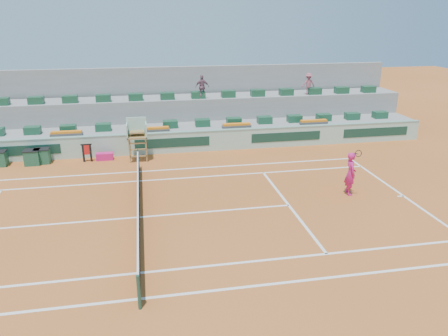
{
  "coord_description": "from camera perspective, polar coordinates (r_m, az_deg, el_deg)",
  "views": [
    {
      "loc": [
        0.45,
        -16.49,
        7.96
      ],
      "look_at": [
        4.0,
        2.5,
        1.0
      ],
      "focal_mm": 35.0,
      "sensor_mm": 36.0,
      "label": 1
    }
  ],
  "objects": [
    {
      "name": "towel_rack",
      "position": [
        25.48,
        -17.48,
        2.09
      ],
      "size": [
        0.6,
        0.1,
        1.03
      ],
      "color": "black",
      "rests_on": "ground"
    },
    {
      "name": "flower_planters",
      "position": [
        26.41,
        -14.52,
        4.64
      ],
      "size": [
        26.8,
        0.36,
        0.28
      ],
      "color": "#4C4C4C",
      "rests_on": "seating_tier_lower"
    },
    {
      "name": "player_bag",
      "position": [
        25.62,
        -15.31,
        1.47
      ],
      "size": [
        0.93,
        0.41,
        0.41
      ],
      "primitive_type": "cube",
      "color": "#D41B74",
      "rests_on": "ground"
    },
    {
      "name": "umpire_chair",
      "position": [
        24.83,
        -11.3,
        4.45
      ],
      "size": [
        1.1,
        0.9,
        2.4
      ],
      "color": "olive",
      "rests_on": "ground"
    },
    {
      "name": "court_lines",
      "position": [
        18.31,
        -11.0,
        -6.33
      ],
      "size": [
        23.89,
        11.09,
        0.01
      ],
      "color": "white",
      "rests_on": "ground"
    },
    {
      "name": "spectator_mid",
      "position": [
        28.6,
        -2.87,
        10.53
      ],
      "size": [
        0.91,
        0.41,
        1.52
      ],
      "primitive_type": "imported",
      "rotation": [
        0.0,
        0.0,
        3.19
      ],
      "color": "#7B5263",
      "rests_on": "seating_tier_upper"
    },
    {
      "name": "stadium_back_wall",
      "position": [
        30.93,
        -11.36,
        8.7
      ],
      "size": [
        36.0,
        0.4,
        4.4
      ],
      "primitive_type": "cube",
      "color": "gray",
      "rests_on": "ground"
    },
    {
      "name": "seating_tier_upper",
      "position": [
        29.55,
        -11.25,
        6.41
      ],
      "size": [
        36.0,
        2.4,
        2.6
      ],
      "primitive_type": "cube",
      "color": "gray",
      "rests_on": "ground"
    },
    {
      "name": "tennis_player",
      "position": [
        20.66,
        16.2,
        -0.68
      ],
      "size": [
        0.58,
        0.96,
        2.28
      ],
      "color": "#D41B74",
      "rests_on": "ground"
    },
    {
      "name": "spectator_right",
      "position": [
        30.63,
        10.95,
        10.76
      ],
      "size": [
        0.98,
        0.61,
        1.45
      ],
      "primitive_type": "imported",
      "rotation": [
        0.0,
        0.0,
        3.22
      ],
      "color": "#A75362",
      "rests_on": "seating_tier_upper"
    },
    {
      "name": "seat_row_upper",
      "position": [
        28.66,
        -11.46,
        9.09
      ],
      "size": [
        32.9,
        0.6,
        0.44
      ],
      "color": "#194B30",
      "rests_on": "seating_tier_upper"
    },
    {
      "name": "ground",
      "position": [
        18.31,
        -11.0,
        -6.34
      ],
      "size": [
        90.0,
        90.0,
        0.0
      ],
      "primitive_type": "plane",
      "color": "#A95320",
      "rests_on": "ground"
    },
    {
      "name": "drink_cooler_a",
      "position": [
        26.12,
        -22.63,
        1.47
      ],
      "size": [
        0.82,
        0.71,
        0.84
      ],
      "color": "#1A5037",
      "rests_on": "ground"
    },
    {
      "name": "seating_tier_lower",
      "position": [
        28.17,
        -11.16,
        4.29
      ],
      "size": [
        36.0,
        4.0,
        1.2
      ],
      "primitive_type": "cube",
      "color": "gray",
      "rests_on": "ground"
    },
    {
      "name": "tennis_net",
      "position": [
        18.09,
        -11.11,
        -4.84
      ],
      "size": [
        0.1,
        11.97,
        1.1
      ],
      "color": "black",
      "rests_on": "ground"
    },
    {
      "name": "drink_cooler_b",
      "position": [
        26.08,
        -23.75,
        1.29
      ],
      "size": [
        0.83,
        0.72,
        0.84
      ],
      "color": "#1A5037",
      "rests_on": "ground"
    },
    {
      "name": "advertising_hoarding",
      "position": [
        26.04,
        -11.11,
        3.09
      ],
      "size": [
        36.0,
        0.34,
        1.26
      ],
      "color": "#A4CFBC",
      "rests_on": "ground"
    },
    {
      "name": "seat_row_lower",
      "position": [
        27.09,
        -11.27,
        5.46
      ],
      "size": [
        32.9,
        0.6,
        0.44
      ],
      "color": "#194B30",
      "rests_on": "seating_tier_lower"
    }
  ]
}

